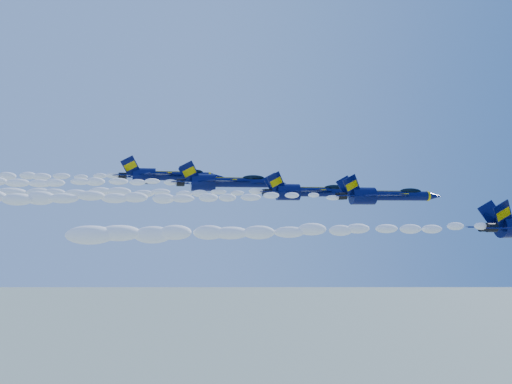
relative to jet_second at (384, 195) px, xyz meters
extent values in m
cube|color=#070C3C|center=(11.83, -8.67, -3.93)|extent=(5.08, 6.02, 0.17)
cube|color=#070C3C|center=(8.03, -13.46, -2.51)|extent=(3.09, 0.98, 3.32)
cube|color=#070C3C|center=(8.03, -11.47, -2.51)|extent=(3.09, 0.98, 3.32)
cylinder|color=black|center=(6.80, -13.08, -4.02)|extent=(1.14, 1.04, 1.04)
cylinder|color=black|center=(6.80, -11.85, -4.02)|extent=(1.14, 1.04, 1.04)
ellipsoid|color=white|center=(-16.10, -12.46, -4.26)|extent=(44.86, 1.85, 1.66)
cylinder|color=#070C3C|center=(2.46, 0.00, -0.06)|extent=(7.86, 1.31, 1.31)
ellipsoid|color=#070C3C|center=(-3.04, 0.00, -0.10)|extent=(1.36, 2.36, 5.59)
cone|color=#070C3C|center=(7.53, 0.00, -0.06)|extent=(2.27, 1.31, 1.31)
cylinder|color=#EAC000|center=(6.48, 0.00, -0.06)|extent=(0.31, 1.36, 1.36)
ellipsoid|color=black|center=(3.95, 0.00, 0.60)|extent=(3.14, 1.02, 0.86)
cube|color=#EAC000|center=(3.95, 0.00, 0.33)|extent=(3.67, 0.87, 0.16)
cube|color=#070C3C|center=(-1.47, -3.49, -0.06)|extent=(4.68, 5.55, 0.16)
cube|color=#070C3C|center=(-1.47, 3.49, -0.06)|extent=(4.68, 5.55, 0.16)
cube|color=#EAC000|center=(-0.24, -3.49, 0.03)|extent=(2.11, 4.37, 0.09)
cube|color=#EAC000|center=(-0.24, 3.49, 0.03)|extent=(2.11, 4.37, 0.09)
cube|color=#070C3C|center=(-4.96, -0.92, 1.25)|extent=(2.85, 0.90, 3.06)
cube|color=#070C3C|center=(-4.96, 0.92, 1.25)|extent=(2.85, 0.90, 3.06)
cylinder|color=black|center=(-6.10, -0.57, -0.15)|extent=(1.05, 0.96, 0.96)
cylinder|color=black|center=(-6.10, 0.57, -0.15)|extent=(1.05, 0.96, 0.96)
cube|color=#EAC000|center=(-0.16, 0.00, 0.62)|extent=(9.61, 0.31, 0.07)
ellipsoid|color=white|center=(-28.96, 0.00, -0.39)|extent=(44.86, 1.70, 1.53)
cylinder|color=#070C3C|center=(-5.54, 8.46, 0.74)|extent=(8.22, 1.37, 1.37)
ellipsoid|color=#070C3C|center=(-11.29, 8.46, 0.70)|extent=(1.42, 2.47, 5.85)
cone|color=#070C3C|center=(-0.24, 8.46, 0.74)|extent=(2.37, 1.37, 1.37)
cylinder|color=#EAC000|center=(-1.33, 8.46, 0.74)|extent=(0.32, 1.42, 1.42)
ellipsoid|color=black|center=(-3.98, 8.46, 1.43)|extent=(3.29, 1.07, 0.90)
cube|color=#EAC000|center=(-3.98, 8.46, 1.15)|extent=(3.84, 0.91, 0.16)
cube|color=#070C3C|center=(-9.65, 4.80, 0.74)|extent=(4.90, 5.80, 0.16)
cube|color=#070C3C|center=(-9.65, 12.11, 0.74)|extent=(4.90, 5.80, 0.16)
cube|color=#EAC000|center=(-8.37, 4.80, 0.83)|extent=(2.20, 4.57, 0.09)
cube|color=#EAC000|center=(-8.37, 12.11, 0.83)|extent=(2.20, 4.57, 0.09)
cube|color=#070C3C|center=(-13.30, 7.50, 2.11)|extent=(2.98, 0.94, 3.20)
cube|color=#070C3C|center=(-13.30, 9.42, 2.11)|extent=(2.98, 0.94, 3.20)
cylinder|color=black|center=(-14.49, 7.86, 0.65)|extent=(1.10, 1.00, 1.00)
cylinder|color=black|center=(-14.49, 9.05, 0.65)|extent=(1.10, 1.00, 1.00)
cube|color=#EAC000|center=(-8.28, 8.46, 1.46)|extent=(10.05, 0.32, 0.07)
ellipsoid|color=white|center=(-37.37, 8.46, 0.41)|extent=(44.86, 1.78, 1.60)
cylinder|color=#070C3C|center=(-17.02, 14.90, 2.42)|extent=(9.06, 1.51, 1.51)
ellipsoid|color=#070C3C|center=(-23.36, 14.90, 2.37)|extent=(1.57, 2.72, 6.44)
cone|color=#070C3C|center=(-11.18, 14.90, 2.42)|extent=(2.62, 1.51, 1.51)
cylinder|color=#EAC000|center=(-12.39, 14.90, 2.42)|extent=(0.35, 1.57, 1.57)
ellipsoid|color=black|center=(-15.31, 14.90, 3.18)|extent=(3.62, 1.18, 1.00)
cube|color=#EAC000|center=(-15.31, 14.90, 2.88)|extent=(4.23, 1.01, 0.18)
cube|color=#070C3C|center=(-21.55, 10.88, 2.42)|extent=(5.40, 6.40, 0.18)
cube|color=#070C3C|center=(-21.55, 18.93, 2.42)|extent=(5.40, 6.40, 0.18)
cube|color=#EAC000|center=(-20.14, 10.88, 2.52)|extent=(2.43, 5.04, 0.10)
cube|color=#EAC000|center=(-20.14, 18.93, 2.52)|extent=(2.43, 5.04, 0.10)
cube|color=#070C3C|center=(-25.57, 13.85, 3.93)|extent=(3.28, 1.04, 3.53)
cube|color=#070C3C|center=(-25.57, 15.96, 3.93)|extent=(3.28, 1.04, 3.53)
cylinder|color=black|center=(-26.88, 14.25, 2.32)|extent=(1.21, 1.11, 1.11)
cylinder|color=black|center=(-26.88, 15.56, 2.32)|extent=(1.21, 1.11, 1.11)
cube|color=#EAC000|center=(-20.04, 14.90, 3.21)|extent=(11.07, 0.35, 0.08)
ellipsoid|color=white|center=(-49.82, 14.90, 2.08)|extent=(44.86, 1.96, 1.77)
cylinder|color=#070C3C|center=(-26.26, 23.00, 3.90)|extent=(9.14, 1.52, 1.52)
ellipsoid|color=#070C3C|center=(-32.66, 23.00, 3.85)|extent=(1.58, 2.74, 6.50)
cone|color=#070C3C|center=(-20.37, 23.00, 3.90)|extent=(2.64, 1.52, 1.52)
cylinder|color=#EAC000|center=(-21.59, 23.00, 3.90)|extent=(0.36, 1.58, 1.58)
ellipsoid|color=black|center=(-24.53, 23.00, 4.66)|extent=(3.66, 1.19, 1.01)
cube|color=#EAC000|center=(-24.53, 23.00, 4.36)|extent=(4.27, 1.02, 0.18)
cube|color=#070C3C|center=(-30.83, 18.94, 3.90)|extent=(5.45, 6.46, 0.18)
cube|color=#070C3C|center=(-30.83, 27.07, 3.90)|extent=(5.45, 6.46, 0.18)
cube|color=#EAC000|center=(-29.41, 18.94, 4.00)|extent=(2.45, 5.09, 0.10)
cube|color=#EAC000|center=(-29.41, 27.07, 4.00)|extent=(2.45, 5.09, 0.10)
cube|color=#070C3C|center=(-34.89, 21.94, 5.43)|extent=(3.31, 1.05, 3.56)
cube|color=#070C3C|center=(-34.89, 24.07, 5.43)|extent=(3.31, 1.05, 3.56)
cylinder|color=black|center=(-36.22, 22.34, 3.80)|extent=(1.22, 1.12, 1.12)
cylinder|color=black|center=(-36.22, 23.66, 3.80)|extent=(1.22, 1.12, 1.12)
cube|color=#EAC000|center=(-29.31, 23.00, 4.69)|extent=(11.17, 0.36, 0.08)
camera|label=1|loc=(-29.70, -63.39, -2.33)|focal=35.00mm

